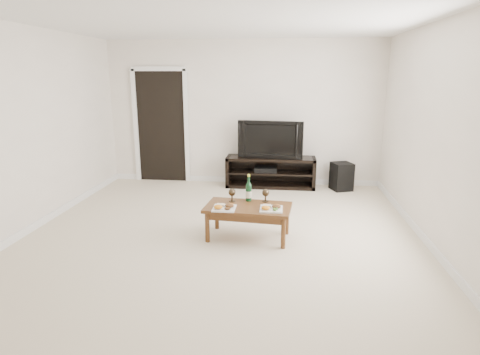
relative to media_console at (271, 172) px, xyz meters
name	(u,v)px	position (x,y,z in m)	size (l,w,h in m)	color
floor	(220,239)	(-0.53, -2.50, -0.28)	(5.50, 5.50, 0.00)	beige
back_wall	(243,113)	(-0.53, 0.27, 1.02)	(5.00, 0.04, 2.60)	white
ceiling	(217,15)	(-0.53, -2.50, 2.35)	(5.00, 5.50, 0.04)	white
doorway	(161,127)	(-2.08, 0.24, 0.75)	(0.90, 0.02, 2.05)	black
media_console	(271,172)	(0.00, 0.00, 0.00)	(1.60, 0.45, 0.55)	black
television	(271,139)	(0.00, 0.00, 0.61)	(1.15, 0.15, 0.66)	black
av_receiver	(266,169)	(-0.09, -0.01, 0.05)	(0.40, 0.30, 0.08)	black
subwoofer	(342,176)	(1.26, -0.07, -0.03)	(0.33, 0.33, 0.49)	black
coffee_table	(248,222)	(-0.19, -2.41, -0.07)	(1.04, 0.57, 0.42)	#593418
plate_left	(224,206)	(-0.46, -2.55, 0.18)	(0.27, 0.27, 0.07)	white
plate_right	(271,207)	(0.10, -2.52, 0.18)	(0.27, 0.27, 0.07)	white
wine_bottle	(249,188)	(-0.20, -2.20, 0.32)	(0.07, 0.07, 0.35)	#0E3519
goblet_left	(232,195)	(-0.41, -2.25, 0.23)	(0.09, 0.09, 0.17)	#372C1E
goblet_right	(266,195)	(0.01, -2.22, 0.23)	(0.09, 0.09, 0.17)	#372C1E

